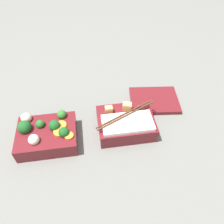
% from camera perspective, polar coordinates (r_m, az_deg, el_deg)
% --- Properties ---
extents(ground_plane, '(3.00, 3.00, 0.00)m').
position_cam_1_polar(ground_plane, '(0.72, -6.37, -5.40)').
color(ground_plane, slate).
extents(bento_tray_vegetable, '(0.18, 0.14, 0.08)m').
position_cam_1_polar(bento_tray_vegetable, '(0.70, -16.70, -5.57)').
color(bento_tray_vegetable, maroon).
rests_on(bento_tray_vegetable, ground_plane).
extents(bento_tray_rice, '(0.20, 0.14, 0.08)m').
position_cam_1_polar(bento_tray_rice, '(0.71, 3.54, -2.63)').
color(bento_tray_rice, maroon).
rests_on(bento_tray_rice, ground_plane).
extents(bento_lid, '(0.19, 0.15, 0.01)m').
position_cam_1_polar(bento_lid, '(0.82, 10.93, 3.02)').
color(bento_lid, maroon).
rests_on(bento_lid, ground_plane).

